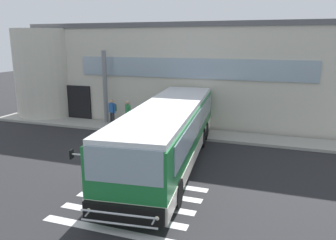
# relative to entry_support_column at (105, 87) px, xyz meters

# --- Properties ---
(ground_plane) EXTENTS (80.00, 90.00, 0.02)m
(ground_plane) POSITION_rel_entry_support_column_xyz_m (4.44, -5.40, -2.50)
(ground_plane) COLOR #232326
(ground_plane) RESTS_ON ground
(bay_paint_stripes) EXTENTS (4.40, 3.96, 0.01)m
(bay_paint_stripes) POSITION_rel_entry_support_column_xyz_m (6.44, -9.60, -2.49)
(bay_paint_stripes) COLOR silver
(bay_paint_stripes) RESTS_ON ground
(terminal_building) EXTENTS (22.50, 13.80, 6.54)m
(terminal_building) POSITION_rel_entry_support_column_xyz_m (3.76, 6.21, 0.77)
(terminal_building) COLOR beige
(terminal_building) RESTS_ON ground
(boarding_curb) EXTENTS (24.70, 2.00, 0.15)m
(boarding_curb) POSITION_rel_entry_support_column_xyz_m (4.44, -0.60, -2.41)
(boarding_curb) COLOR #9E9B93
(boarding_curb) RESTS_ON ground
(entry_support_column) EXTENTS (0.28, 0.28, 4.68)m
(entry_support_column) POSITION_rel_entry_support_column_xyz_m (0.00, 0.00, 0.00)
(entry_support_column) COLOR slate
(entry_support_column) RESTS_ON boarding_curb
(bus_main_foreground) EXTENTS (3.90, 12.41, 2.70)m
(bus_main_foreground) POSITION_rel_entry_support_column_xyz_m (6.29, -5.49, -1.15)
(bus_main_foreground) COLOR #1E7238
(bus_main_foreground) RESTS_ON ground
(passenger_near_column) EXTENTS (0.56, 0.46, 1.68)m
(passenger_near_column) POSITION_rel_entry_support_column_xyz_m (0.81, -0.63, -1.38)
(passenger_near_column) COLOR #2D2D33
(passenger_near_column) RESTS_ON boarding_curb
(passenger_by_doorway) EXTENTS (0.44, 0.45, 1.68)m
(passenger_by_doorway) POSITION_rel_entry_support_column_xyz_m (1.95, -0.73, -1.41)
(passenger_by_doorway) COLOR #1E2338
(passenger_by_doorway) RESTS_ON boarding_curb
(safety_bollard_yellow) EXTENTS (0.18, 0.18, 0.90)m
(safety_bollard_yellow) POSITION_rel_entry_support_column_xyz_m (5.65, -1.80, -2.04)
(safety_bollard_yellow) COLOR yellow
(safety_bollard_yellow) RESTS_ON ground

